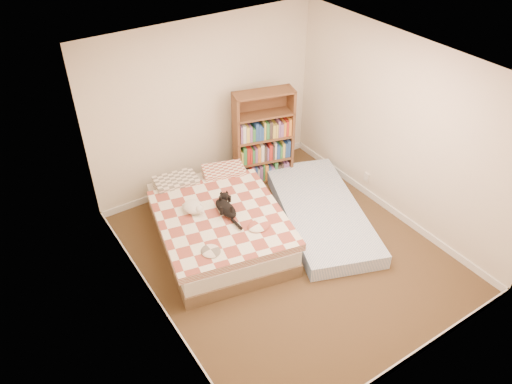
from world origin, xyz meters
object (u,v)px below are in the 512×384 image
bookshelf (262,148)px  white_dog (194,207)px  bed (217,222)px  floor_mattress (321,212)px  black_cat (225,207)px

bookshelf → white_dog: (-1.54, -0.75, 0.03)m
bed → floor_mattress: bed is taller
black_cat → white_dog: size_ratio=1.94×
bed → black_cat: bearing=-52.7°
bookshelf → white_dog: 1.72m
bed → bookshelf: bearing=45.2°
bed → white_dog: white_dog is taller
floor_mattress → black_cat: black_cat is taller
bookshelf → black_cat: (-1.22, -0.96, 0.03)m
bookshelf → floor_mattress: bearing=-69.6°
floor_mattress → white_dog: bearing=-177.2°
black_cat → white_dog: black_cat is taller
floor_mattress → bookshelf: bearing=116.0°
bookshelf → black_cat: 1.56m
bed → floor_mattress: size_ratio=1.02×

